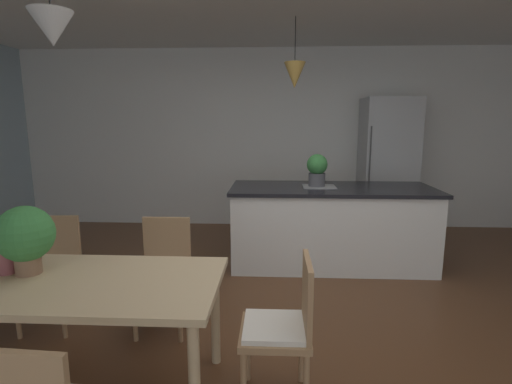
% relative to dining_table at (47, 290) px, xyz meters
% --- Properties ---
extents(ground_plane, '(10.00, 8.40, 0.04)m').
position_rel_dining_table_xyz_m(ground_plane, '(1.43, 0.76, -0.68)').
color(ground_plane, brown).
extents(wall_back_kitchen, '(10.00, 0.12, 2.70)m').
position_rel_dining_table_xyz_m(wall_back_kitchen, '(1.43, 4.02, 0.69)').
color(wall_back_kitchen, white).
rests_on(wall_back_kitchen, ground_plane).
extents(dining_table, '(2.02, 0.84, 0.73)m').
position_rel_dining_table_xyz_m(dining_table, '(0.00, 0.00, 0.00)').
color(dining_table, '#D1B284').
rests_on(dining_table, ground_plane).
extents(chair_kitchen_end, '(0.40, 0.40, 0.87)m').
position_rel_dining_table_xyz_m(chair_kitchen_end, '(1.38, 0.00, -0.19)').
color(chair_kitchen_end, '#A87F56').
rests_on(chair_kitchen_end, ground_plane).
extents(chair_far_left, '(0.43, 0.43, 0.87)m').
position_rel_dining_table_xyz_m(chair_far_left, '(-0.46, 0.79, -0.19)').
color(chair_far_left, '#A87F56').
rests_on(chair_far_left, ground_plane).
extents(chair_far_right, '(0.41, 0.41, 0.87)m').
position_rel_dining_table_xyz_m(chair_far_right, '(0.45, 0.79, -0.19)').
color(chair_far_right, '#A87F56').
rests_on(chair_far_right, ground_plane).
extents(kitchen_island, '(2.25, 0.91, 0.91)m').
position_rel_dining_table_xyz_m(kitchen_island, '(1.96, 2.26, -0.20)').
color(kitchen_island, white).
rests_on(kitchen_island, ground_plane).
extents(refrigerator, '(0.74, 0.67, 1.95)m').
position_rel_dining_table_xyz_m(refrigerator, '(2.93, 3.62, 0.32)').
color(refrigerator, '#B2B5B7').
rests_on(refrigerator, ground_plane).
extents(pendant_over_table, '(0.24, 0.24, 0.67)m').
position_rel_dining_table_xyz_m(pendant_over_table, '(0.09, 0.14, 1.47)').
color(pendant_over_table, black).
extents(pendant_over_island_main, '(0.23, 0.23, 0.73)m').
position_rel_dining_table_xyz_m(pendant_over_island_main, '(1.52, 2.26, 1.45)').
color(pendant_over_island_main, black).
extents(potted_plant_on_island, '(0.23, 0.23, 0.37)m').
position_rel_dining_table_xyz_m(potted_plant_on_island, '(1.78, 2.26, 0.44)').
color(potted_plant_on_island, '#4C4C51').
rests_on(potted_plant_on_island, kitchen_island).
extents(potted_plant_on_table, '(0.33, 0.33, 0.41)m').
position_rel_dining_table_xyz_m(potted_plant_on_table, '(-0.15, 0.08, 0.30)').
color(potted_plant_on_table, '#8C664C').
rests_on(potted_plant_on_table, dining_table).
extents(vase_on_dining_table, '(0.13, 0.13, 0.20)m').
position_rel_dining_table_xyz_m(vase_on_dining_table, '(-0.30, 0.09, 0.16)').
color(vase_on_dining_table, '#994C51').
rests_on(vase_on_dining_table, dining_table).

